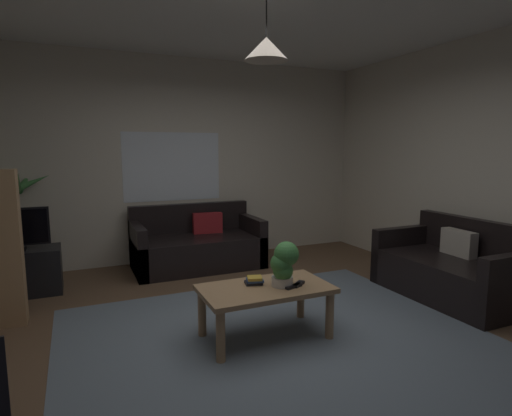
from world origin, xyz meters
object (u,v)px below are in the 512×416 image
Objects in this scene: remote_on_table_0 at (293,286)px; book_on_table_2 at (255,278)px; tv at (12,229)px; book_on_table_1 at (255,280)px; potted_palm_corner at (18,232)px; couch_under_window at (197,247)px; tv_stand at (16,273)px; potted_plant_on_table at (284,263)px; pendant_lamp at (266,49)px; book_on_table_0 at (253,283)px; remote_on_table_1 at (298,284)px; couch_right_side at (452,272)px; coffee_table at (265,295)px.

book_on_table_2 is at bearing -143.34° from remote_on_table_0.
tv reaches higher than remote_on_table_0.
book_on_table_1 is 0.10× the size of potted_palm_corner.
tv is at bearing -89.02° from potted_palm_corner.
couch_under_window is at bearing 167.97° from remote_on_table_0.
tv_stand is (-1.98, 1.91, -0.23)m from book_on_table_1.
potted_plant_on_table is 0.42× the size of tv_stand.
tv is 3.26m from pendant_lamp.
tv_stand is 3.54m from pendant_lamp.
book_on_table_1 is 1.86m from pendant_lamp.
book_on_table_1 is 0.30m from potted_plant_on_table.
book_on_table_0 is at bearing -43.83° from tv.
potted_palm_corner is at bearing 90.98° from tv.
remote_on_table_1 is at bearing -42.35° from tv_stand.
book_on_table_1 is (-2.30, 0.03, 0.20)m from couch_right_side.
couch_right_side is 4.70m from tv_stand.
book_on_table_1 is at bearing -43.70° from tv.
tv is (-2.30, 2.07, 0.28)m from remote_on_table_1.
couch_under_window is 2.36m from potted_plant_on_table.
pendant_lamp is at bearing -53.81° from book_on_table_2.
book_on_table_2 reaches higher than remote_on_table_1.
remote_on_table_1 is at bearing -27.48° from book_on_table_2.
potted_plant_on_table is 0.27× the size of potted_palm_corner.
couch_right_side reaches higher than book_on_table_2.
tv_stand reaches higher than coffee_table.
couch_under_window is 2.16m from tv.
book_on_table_1 is at bearing -44.03° from tv_stand.
tv_stand is (-2.23, 2.13, -0.20)m from remote_on_table_0.
book_on_table_0 is 0.16× the size of tv_stand.
potted_palm_corner is 3.71m from pendant_lamp.
couch_right_side is at bearing 3.40° from potted_plant_on_table.
remote_on_table_0 is 3.09m from tv_stand.
potted_plant_on_table is 0.66× the size of pendant_lamp.
potted_plant_on_table reaches higher than tv_stand.
couch_right_side reaches higher than remote_on_table_0.
remote_on_table_0 is at bearing -86.70° from couch_under_window.
coffee_table is at bearing 36.48° from remote_on_table_1.
tv is (-4.28, 1.92, 0.46)m from couch_right_side.
potted_palm_corner reaches higher than book_on_table_2.
potted_palm_corner is 2.46× the size of pendant_lamp.
book_on_table_2 is (-0.01, -0.01, 0.02)m from book_on_table_1.
tv_stand is at bearing 135.36° from coffee_table.
couch_right_side is 2.63× the size of pendant_lamp.
book_on_table_1 is at bearing -145.67° from remote_on_table_0.
remote_on_table_0 is 0.42× the size of potted_plant_on_table.
couch_right_side is 4.71m from tv.
potted_palm_corner is (-2.10, 0.29, 0.32)m from couch_under_window.
book_on_table_2 is (-0.12, -2.18, 0.23)m from couch_under_window.
potted_palm_corner is at bearing 128.63° from coffee_table.
potted_plant_on_table is (-2.10, -0.13, 0.37)m from couch_right_side.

